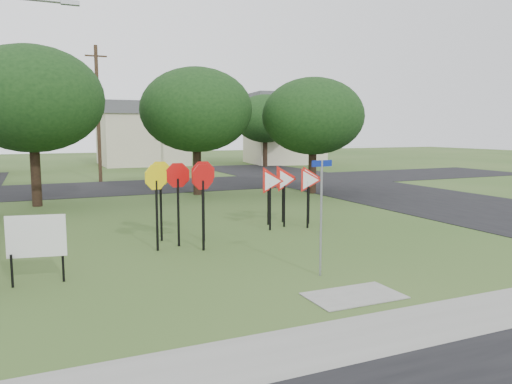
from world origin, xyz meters
TOP-DOWN VIEW (x-y plane):
  - ground at (0.00, 0.00)m, footprint 140.00×140.00m
  - sidewalk at (0.00, -4.20)m, footprint 30.00×1.60m
  - planting_strip at (0.00, -5.40)m, footprint 30.00×0.80m
  - street_right at (12.00, 10.00)m, footprint 8.00×50.00m
  - street_far at (0.00, 20.00)m, footprint 60.00×8.00m
  - curb_pad at (0.00, -2.40)m, footprint 2.00×1.20m
  - street_name_sign at (0.13, -0.81)m, footprint 0.57×0.08m
  - stop_sign_cluster at (-2.07, 3.63)m, footprint 2.40×2.02m
  - yield_sign_cluster at (2.32, 5.10)m, footprint 2.82×1.71m
  - info_board at (-6.08, 1.20)m, footprint 1.26×0.28m
  - far_pole_a at (-2.00, 24.00)m, footprint 1.40×0.24m
  - far_pole_b at (6.00, 28.00)m, footprint 1.40×0.24m
  - house_mid at (4.00, 40.00)m, footprint 8.40×8.40m
  - house_right at (18.00, 36.00)m, footprint 8.30×8.30m
  - tree_near_left at (-6.00, 14.00)m, footprint 6.40×6.40m
  - tree_near_mid at (2.00, 15.00)m, footprint 6.00×6.00m
  - tree_near_right at (8.00, 13.00)m, footprint 5.60×5.60m
  - tree_far_right at (14.00, 32.00)m, footprint 6.00×6.00m

SIDE VIEW (x-z plane):
  - ground at x=0.00m, z-range 0.00..0.00m
  - planting_strip at x=0.00m, z-range 0.00..0.02m
  - sidewalk at x=0.00m, z-range 0.00..0.02m
  - street_right at x=12.00m, z-range 0.00..0.02m
  - street_far at x=0.00m, z-range 0.00..0.02m
  - curb_pad at x=0.00m, z-range 0.00..0.02m
  - info_board at x=-6.08m, z-range 0.26..1.86m
  - street_name_sign at x=0.13m, z-range 0.22..3.00m
  - yield_sign_cluster at x=2.32m, z-range 0.53..2.74m
  - stop_sign_cluster at x=-2.07m, z-range 0.61..3.15m
  - house_mid at x=4.00m, z-range 0.05..6.25m
  - house_right at x=18.00m, z-range 0.05..7.25m
  - tree_near_right at x=8.00m, z-range 1.06..7.39m
  - far_pole_b at x=6.00m, z-range 0.10..8.60m
  - tree_near_mid at x=2.00m, z-range 1.14..7.94m
  - tree_far_right at x=14.00m, z-range 1.14..7.94m
  - far_pole_a at x=-2.00m, z-range 0.10..9.10m
  - tree_near_left at x=-6.00m, z-range 1.22..8.49m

